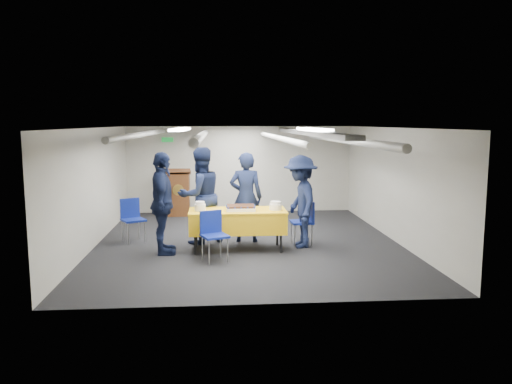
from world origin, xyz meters
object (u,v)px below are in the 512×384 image
chair_near (213,230)px  sailor_c (162,203)px  sailor_b (200,196)px  chair_left (132,215)px  chair_right (306,218)px  sailor_d (300,201)px  podium (179,192)px  sheet_cake (241,208)px  sailor_a (246,197)px  serving_table (238,221)px

chair_near → sailor_c: bearing=151.7°
chair_near → sailor_b: size_ratio=0.45×
chair_left → chair_right: bearing=-8.8°
chair_left → sailor_d: sailor_d is taller
podium → sailor_c: 3.85m
sheet_cake → sailor_d: 1.18m
sailor_b → sailor_d: bearing=136.6°
podium → sailor_a: sailor_a is taller
chair_near → sailor_a: (0.66, 1.35, 0.38)m
serving_table → podium: (-1.37, 3.65, 0.05)m
chair_right → sailor_a: (-1.17, 0.34, 0.38)m
sailor_c → sailor_d: 2.62m
chair_right → sailor_d: size_ratio=0.49×
serving_table → podium: bearing=110.6°
podium → chair_near: 4.43m
podium → sailor_b: bearing=-77.8°
sailor_d → sheet_cake: bearing=-84.7°
chair_near → chair_right: size_ratio=1.00×
podium → sailor_b: (0.65, -3.02, 0.35)m
sailor_a → sailor_c: 1.79m
chair_right → sailor_d: sailor_d is taller
sailor_a → sailor_d: 1.15m
sheet_cake → chair_near: 0.87m
chair_near → chair_right: 2.09m
sheet_cake → sailor_b: size_ratio=0.29×
sailor_b → chair_left: bearing=-39.6°
chair_near → chair_left: (-1.66, 1.55, 0.00)m
chair_left → sailor_a: (2.31, -0.20, 0.38)m
podium → chair_near: bearing=-78.1°
chair_near → sailor_d: 1.91m
serving_table → sailor_d: sailor_d is taller
chair_near → sailor_c: (-0.92, 0.49, 0.41)m
chair_near → sailor_d: (1.68, 0.83, 0.36)m
sailor_a → chair_right: bearing=170.6°
sheet_cake → sailor_b: bearing=139.3°
serving_table → sailor_c: size_ratio=0.97×
chair_right → sailor_b: bearing=172.0°
sailor_b → sailor_c: bearing=21.3°
serving_table → chair_near: chair_near is taller
sheet_cake → sailor_d: sailor_d is taller
podium → sheet_cake: bearing=-68.8°
serving_table → chair_near: size_ratio=2.10×
sheet_cake → sailor_a: size_ratio=0.30×
chair_near → sailor_b: (-0.26, 1.31, 0.43)m
chair_near → sailor_a: sailor_a is taller
chair_left → podium: bearing=75.0°
serving_table → chair_near: 0.82m
sheet_cake → sailor_c: bearing=-174.2°
podium → sailor_d: bearing=-53.5°
sheet_cake → sailor_a: 0.74m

